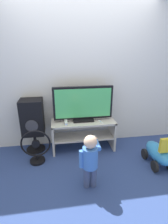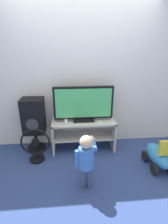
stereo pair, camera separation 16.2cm
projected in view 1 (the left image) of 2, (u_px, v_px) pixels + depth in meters
name	position (u px, v px, depth m)	size (l,w,h in m)	color
ground_plane	(85.00, 154.00, 3.06)	(16.00, 16.00, 0.00)	navy
wall_back	(81.00, 75.00, 3.05)	(10.00, 0.06, 2.60)	silver
tv_stand	(83.00, 131.00, 3.12)	(1.11, 0.41, 0.55)	beige
television	(83.00, 104.00, 2.97)	(1.02, 0.20, 0.61)	black
game_console	(66.00, 123.00, 2.93)	(0.05, 0.16, 0.05)	white
remote_primary	(100.00, 122.00, 2.99)	(0.07, 0.13, 0.03)	white
child	(90.00, 157.00, 2.23)	(0.29, 0.45, 0.77)	#3F4C72
speaker_tower	(32.00, 118.00, 2.98)	(0.37, 0.34, 0.96)	black
floor_fan	(36.00, 148.00, 2.78)	(0.47, 0.24, 0.57)	black
ride_on_toy	(158.00, 153.00, 2.74)	(0.29, 0.59, 0.55)	#338CD1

